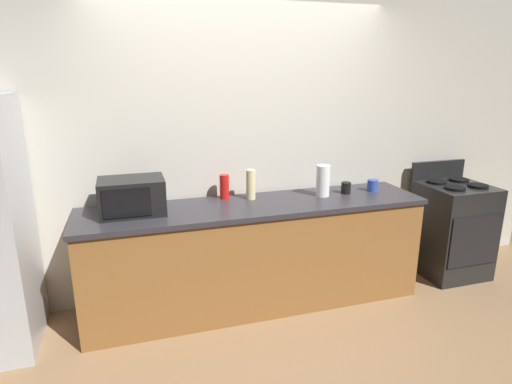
% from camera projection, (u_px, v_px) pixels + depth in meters
% --- Properties ---
extents(ground_plane, '(8.00, 8.00, 0.00)m').
position_uv_depth(ground_plane, '(271.00, 327.00, 3.36)').
color(ground_plane, '#93704C').
extents(back_wall, '(6.40, 0.10, 2.70)m').
position_uv_depth(back_wall, '(242.00, 141.00, 3.74)').
color(back_wall, beige).
rests_on(back_wall, ground_plane).
extents(counter_run, '(2.84, 0.64, 0.90)m').
position_uv_depth(counter_run, '(256.00, 255.00, 3.61)').
color(counter_run, brown).
rests_on(counter_run, ground_plane).
extents(stove_range, '(0.60, 0.61, 1.08)m').
position_uv_depth(stove_range, '(451.00, 229.00, 4.18)').
color(stove_range, black).
rests_on(stove_range, ground_plane).
extents(microwave, '(0.48, 0.35, 0.27)m').
position_uv_depth(microwave, '(132.00, 196.00, 3.22)').
color(microwave, black).
rests_on(microwave, counter_run).
extents(paper_towel_roll, '(0.12, 0.12, 0.27)m').
position_uv_depth(paper_towel_roll, '(323.00, 181.00, 3.67)').
color(paper_towel_roll, white).
rests_on(paper_towel_roll, counter_run).
extents(bottle_hand_soap, '(0.08, 0.08, 0.25)m').
position_uv_depth(bottle_hand_soap, '(251.00, 185.00, 3.59)').
color(bottle_hand_soap, beige).
rests_on(bottle_hand_soap, counter_run).
extents(bottle_hot_sauce, '(0.08, 0.08, 0.21)m').
position_uv_depth(bottle_hot_sauce, '(224.00, 187.00, 3.61)').
color(bottle_hot_sauce, red).
rests_on(bottle_hot_sauce, counter_run).
extents(mug_blue, '(0.10, 0.10, 0.10)m').
position_uv_depth(mug_blue, '(373.00, 185.00, 3.85)').
color(mug_blue, '#2D4CB2').
rests_on(mug_blue, counter_run).
extents(mug_black, '(0.08, 0.08, 0.10)m').
position_uv_depth(mug_black, '(346.00, 188.00, 3.77)').
color(mug_black, black).
rests_on(mug_black, counter_run).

